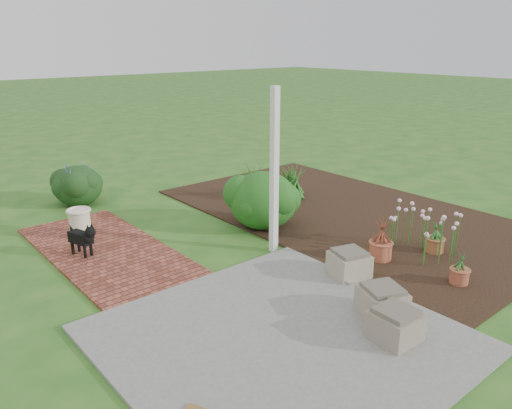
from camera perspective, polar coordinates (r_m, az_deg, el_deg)
ground at (r=7.51m, az=0.80°, el=-6.13°), size 80.00×80.00×0.00m
concrete_patio at (r=5.62m, az=2.86°, el=-15.00°), size 3.50×3.50×0.04m
brick_path at (r=8.07m, az=-16.80°, el=-5.01°), size 1.60×3.50×0.04m
garden_bed at (r=9.50m, az=10.29°, el=-0.98°), size 4.00×7.00×0.03m
veranda_post at (r=7.35m, az=2.11°, el=3.67°), size 0.10×0.10×2.50m
stone_trough_near at (r=5.69m, az=15.58°, el=-13.22°), size 0.48×0.48×0.31m
stone_trough_mid at (r=6.09m, az=14.19°, el=-10.81°), size 0.61×0.61×0.31m
stone_trough_far at (r=6.96m, az=10.60°, el=-6.75°), size 0.58×0.58×0.31m
black_dog at (r=7.82m, az=-19.20°, el=-3.54°), size 0.29×0.55×0.49m
cream_ceramic_urn at (r=8.62m, az=-19.48°, el=-2.02°), size 0.39×0.39×0.45m
evergreen_shrub at (r=8.51m, az=0.83°, el=0.67°), size 1.18×1.18×0.99m
agapanthus_clump_back at (r=10.16m, az=4.03°, el=3.06°), size 1.11×1.11×0.82m
agapanthus_clump_front at (r=10.10m, az=-0.58°, el=3.01°), size 1.14×1.14×0.83m
pink_flower_patch at (r=7.80m, az=18.27°, el=-2.98°), size 1.32×1.32×0.73m
terracotta_pot_bronze at (r=7.58m, az=14.03°, el=-5.11°), size 0.41×0.41×0.27m
terracotta_pot_small_left at (r=8.08m, az=19.75°, el=-4.35°), size 0.28×0.28×0.22m
terracotta_pot_small_right at (r=7.19m, az=22.22°, el=-7.56°), size 0.31×0.31×0.21m
purple_flowering_bush at (r=10.40m, az=-19.72°, el=2.13°), size 0.95×0.95×0.80m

